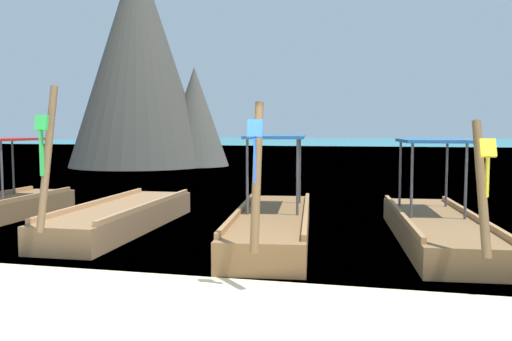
{
  "coord_description": "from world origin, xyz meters",
  "views": [
    {
      "loc": [
        2.11,
        -6.0,
        2.14
      ],
      "look_at": [
        0.0,
        3.15,
        1.4
      ],
      "focal_mm": 37.09,
      "sensor_mm": 36.0,
      "label": 1
    }
  ],
  "objects": [
    {
      "name": "ground",
      "position": [
        0.0,
        0.0,
        0.0
      ],
      "size": [
        120.0,
        120.0,
        0.0
      ],
      "primitive_type": "plane",
      "color": "beige"
    },
    {
      "name": "sea_water",
      "position": [
        0.0,
        61.15,
        0.0
      ],
      "size": [
        120.0,
        120.0,
        0.0
      ],
      "primitive_type": "plane",
      "color": "teal",
      "rests_on": "ground"
    },
    {
      "name": "longtail_boat_green_ribbon",
      "position": [
        -3.15,
        4.15,
        0.28
      ],
      "size": [
        1.5,
        5.61,
        2.85
      ],
      "color": "olive",
      "rests_on": "ground"
    },
    {
      "name": "longtail_boat_blue_ribbon",
      "position": [
        0.15,
        3.92,
        0.33
      ],
      "size": [
        2.0,
        6.09,
        2.53
      ],
      "color": "brown",
      "rests_on": "ground"
    },
    {
      "name": "longtail_boat_yellow_ribbon",
      "position": [
        3.21,
        4.34,
        0.31
      ],
      "size": [
        1.86,
        5.98,
        2.27
      ],
      "color": "brown",
      "rests_on": "ground"
    },
    {
      "name": "karst_rock",
      "position": [
        -10.97,
        22.29,
        5.86
      ],
      "size": [
        9.0,
        7.93,
        12.32
      ],
      "color": "#47443D",
      "rests_on": "ground"
    }
  ]
}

